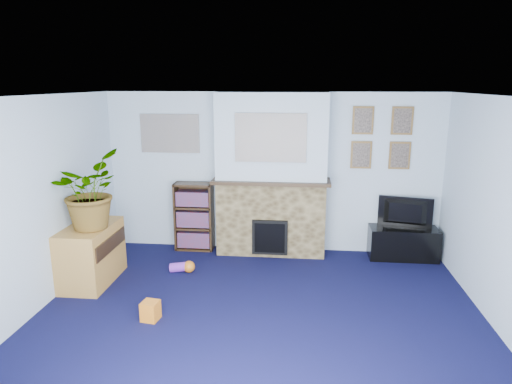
# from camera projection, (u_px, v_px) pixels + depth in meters

# --- Properties ---
(floor) EXTENTS (5.00, 4.50, 0.01)m
(floor) POSITION_uv_depth(u_px,v_px,m) (258.00, 321.00, 4.98)
(floor) COLOR black
(floor) RESTS_ON ground
(ceiling) EXTENTS (5.00, 4.50, 0.01)m
(ceiling) POSITION_uv_depth(u_px,v_px,m) (258.00, 97.00, 4.41)
(ceiling) COLOR white
(ceiling) RESTS_ON wall_back
(wall_back) EXTENTS (5.00, 0.04, 2.40)m
(wall_back) POSITION_uv_depth(u_px,v_px,m) (272.00, 173.00, 6.87)
(wall_back) COLOR silver
(wall_back) RESTS_ON ground
(wall_front) EXTENTS (5.00, 0.04, 2.40)m
(wall_front) POSITION_uv_depth(u_px,v_px,m) (219.00, 331.00, 2.52)
(wall_front) COLOR silver
(wall_front) RESTS_ON ground
(wall_left) EXTENTS (0.04, 4.50, 2.40)m
(wall_left) POSITION_uv_depth(u_px,v_px,m) (29.00, 209.00, 4.94)
(wall_left) COLOR silver
(wall_left) RESTS_ON ground
(wall_right) EXTENTS (0.04, 4.50, 2.40)m
(wall_right) POSITION_uv_depth(u_px,v_px,m) (512.00, 223.00, 4.45)
(wall_right) COLOR silver
(wall_right) RESTS_ON ground
(chimney_breast) EXTENTS (1.72, 0.50, 2.40)m
(chimney_breast) POSITION_uv_depth(u_px,v_px,m) (271.00, 177.00, 6.68)
(chimney_breast) COLOR brown
(chimney_breast) RESTS_ON ground
(collage_main) EXTENTS (1.00, 0.03, 0.68)m
(collage_main) POSITION_uv_depth(u_px,v_px,m) (271.00, 138.00, 6.33)
(collage_main) COLOR gray
(collage_main) RESTS_ON chimney_breast
(collage_left) EXTENTS (0.90, 0.03, 0.58)m
(collage_left) POSITION_uv_depth(u_px,v_px,m) (170.00, 133.00, 6.87)
(collage_left) COLOR gray
(collage_left) RESTS_ON wall_back
(portrait_tl) EXTENTS (0.30, 0.03, 0.40)m
(portrait_tl) POSITION_uv_depth(u_px,v_px,m) (363.00, 120.00, 6.54)
(portrait_tl) COLOR brown
(portrait_tl) RESTS_ON wall_back
(portrait_tr) EXTENTS (0.30, 0.03, 0.40)m
(portrait_tr) POSITION_uv_depth(u_px,v_px,m) (402.00, 121.00, 6.48)
(portrait_tr) COLOR brown
(portrait_tr) RESTS_ON wall_back
(portrait_bl) EXTENTS (0.30, 0.03, 0.40)m
(portrait_bl) POSITION_uv_depth(u_px,v_px,m) (361.00, 155.00, 6.66)
(portrait_bl) COLOR brown
(portrait_bl) RESTS_ON wall_back
(portrait_br) EXTENTS (0.30, 0.03, 0.40)m
(portrait_br) POSITION_uv_depth(u_px,v_px,m) (400.00, 155.00, 6.60)
(portrait_br) COLOR brown
(portrait_br) RESTS_ON wall_back
(tv_stand) EXTENTS (0.98, 0.41, 0.46)m
(tv_stand) POSITION_uv_depth(u_px,v_px,m) (403.00, 243.00, 6.70)
(tv_stand) COLOR black
(tv_stand) RESTS_ON ground
(television) EXTENTS (0.77, 0.27, 0.44)m
(television) POSITION_uv_depth(u_px,v_px,m) (405.00, 213.00, 6.61)
(television) COLOR black
(television) RESTS_ON tv_stand
(bookshelf) EXTENTS (0.58, 0.28, 1.05)m
(bookshelf) POSITION_uv_depth(u_px,v_px,m) (194.00, 218.00, 7.01)
(bookshelf) COLOR #301F11
(bookshelf) RESTS_ON ground
(sideboard) EXTENTS (0.54, 0.97, 0.75)m
(sideboard) POSITION_uv_depth(u_px,v_px,m) (91.00, 256.00, 5.88)
(sideboard) COLOR #B48139
(sideboard) RESTS_ON ground
(potted_plant) EXTENTS (0.92, 1.00, 0.96)m
(potted_plant) POSITION_uv_depth(u_px,v_px,m) (87.00, 191.00, 5.62)
(potted_plant) COLOR #26661E
(potted_plant) RESTS_ON sideboard
(mantel_clock) EXTENTS (0.11, 0.06, 0.15)m
(mantel_clock) POSITION_uv_depth(u_px,v_px,m) (273.00, 175.00, 6.62)
(mantel_clock) COLOR gold
(mantel_clock) RESTS_ON chimney_breast
(mantel_candle) EXTENTS (0.05, 0.05, 0.16)m
(mantel_candle) POSITION_uv_depth(u_px,v_px,m) (291.00, 175.00, 6.60)
(mantel_candle) COLOR #B2BFC6
(mantel_candle) RESTS_ON chimney_breast
(mantel_teddy) EXTENTS (0.14, 0.14, 0.14)m
(mantel_teddy) POSITION_uv_depth(u_px,v_px,m) (228.00, 174.00, 6.69)
(mantel_teddy) COLOR gray
(mantel_teddy) RESTS_ON chimney_breast
(mantel_can) EXTENTS (0.07, 0.07, 0.13)m
(mantel_can) POSITION_uv_depth(u_px,v_px,m) (324.00, 177.00, 6.55)
(mantel_can) COLOR orange
(mantel_can) RESTS_ON chimney_breast
(green_crate) EXTENTS (0.43, 0.39, 0.28)m
(green_crate) POSITION_uv_depth(u_px,v_px,m) (97.00, 265.00, 6.14)
(green_crate) COLOR #198C26
(green_crate) RESTS_ON ground
(toy_ball) EXTENTS (0.16, 0.16, 0.16)m
(toy_ball) POSITION_uv_depth(u_px,v_px,m) (189.00, 266.00, 6.22)
(toy_ball) COLOR orange
(toy_ball) RESTS_ON ground
(toy_block) EXTENTS (0.20, 0.20, 0.21)m
(toy_block) POSITION_uv_depth(u_px,v_px,m) (150.00, 310.00, 4.97)
(toy_block) COLOR orange
(toy_block) RESTS_ON ground
(toy_tube) EXTENTS (0.29, 0.13, 0.16)m
(toy_tube) POSITION_uv_depth(u_px,v_px,m) (180.00, 267.00, 6.24)
(toy_tube) COLOR purple
(toy_tube) RESTS_ON ground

